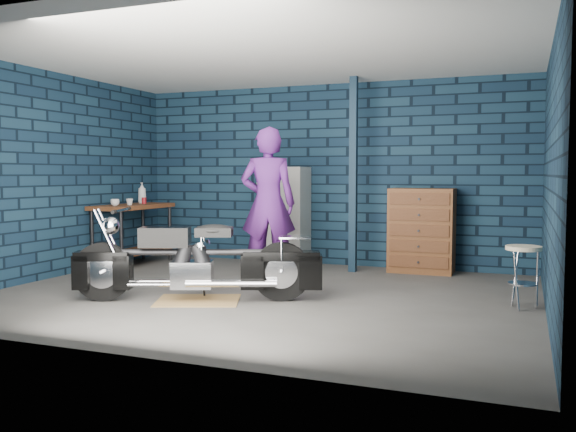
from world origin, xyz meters
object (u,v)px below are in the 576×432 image
locker (284,216)px  storage_bin (114,261)px  motorcycle (197,255)px  workbench (133,235)px  tool_chest (421,231)px  person (268,203)px  shop_stool (523,277)px

locker → storage_bin: bearing=-146.2°
storage_bin → motorcycle: bearing=-33.0°
workbench → storage_bin: bearing=-87.7°
motorcycle → tool_chest: 3.40m
workbench → locker: size_ratio=0.95×
workbench → storage_bin: (0.02, -0.50, -0.32)m
workbench → motorcycle: 2.91m
tool_chest → motorcycle: bearing=-124.7°
person → workbench: bearing=-23.3°
workbench → storage_bin: 0.60m
person → locker: bearing=-94.3°
person → locker: person is taller
storage_bin → locker: 2.56m
workbench → motorcycle: motorcycle is taller
motorcycle → storage_bin: bearing=125.5°
person → storage_bin: (-2.31, -0.20, -0.85)m
motorcycle → storage_bin: size_ratio=5.39×
motorcycle → shop_stool: 3.38m
tool_chest → storage_bin: bearing=-161.4°
motorcycle → locker: (-0.11, 2.80, 0.23)m
workbench → locker: 2.28m
person → storage_bin: person is taller
tool_chest → shop_stool: size_ratio=1.82×
person → storage_bin: 2.47m
storage_bin → tool_chest: tool_chest is taller
tool_chest → locker: bearing=180.0°
workbench → motorcycle: (2.20, -1.91, 0.04)m
motorcycle → person: size_ratio=1.15×
workbench → person: 2.41m
motorcycle → locker: bearing=70.8°
motorcycle → tool_chest: size_ratio=1.95×
storage_bin → tool_chest: size_ratio=0.36×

